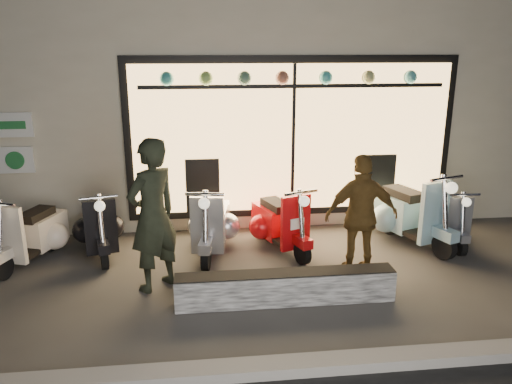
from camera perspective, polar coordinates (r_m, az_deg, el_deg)
ground at (r=6.79m, az=0.31°, el=-9.97°), size 40.00×40.00×0.00m
kerb at (r=5.06m, az=3.18°, el=-19.36°), size 40.00×0.25×0.12m
shop_building at (r=11.09m, az=-2.80°, el=11.62°), size 10.20×6.23×4.20m
graffiti_barrier at (r=6.16m, az=3.40°, el=-10.83°), size 2.66×0.28×0.40m
scooter_silver at (r=7.65m, az=-5.01°, el=-3.50°), size 0.62×1.48×1.05m
scooter_red at (r=7.72m, az=2.49°, el=-3.35°), size 0.77×1.42×1.02m
scooter_black at (r=7.94m, az=-17.53°, el=-3.63°), size 0.68×1.41×1.00m
scooter_cream at (r=7.98m, az=-23.88°, el=-4.17°), size 0.77×1.41×1.02m
scooter_blue at (r=8.30m, az=16.65°, el=-2.18°), size 0.89×1.64×1.18m
scooter_grey at (r=8.56m, az=20.69°, el=-2.78°), size 0.44×1.26×0.90m
man at (r=6.35m, az=-11.71°, el=-2.66°), size 0.84×0.83×1.96m
woman at (r=6.80m, az=11.96°, el=-2.69°), size 1.00×0.46×1.67m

